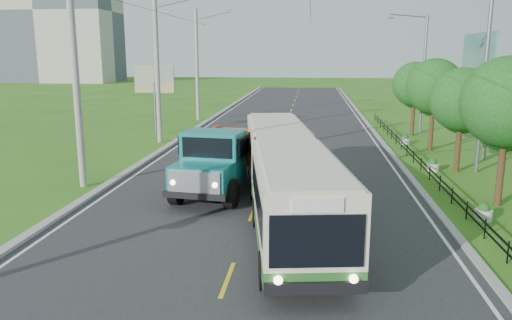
% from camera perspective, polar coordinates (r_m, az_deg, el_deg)
% --- Properties ---
extents(ground, '(240.00, 240.00, 0.00)m').
position_cam_1_polar(ground, '(14.00, -3.28, -13.54)').
color(ground, '#326518').
rests_on(ground, ground).
extents(road, '(14.00, 120.00, 0.02)m').
position_cam_1_polar(road, '(33.08, 2.46, 1.51)').
color(road, '#28282B').
rests_on(road, ground).
extents(curb_left, '(0.40, 120.00, 0.15)m').
position_cam_1_polar(curb_left, '(34.30, -9.63, 1.83)').
color(curb_left, '#9E9E99').
rests_on(curb_left, ground).
extents(curb_right, '(0.30, 120.00, 0.10)m').
position_cam_1_polar(curb_right, '(33.37, 14.81, 1.28)').
color(curb_right, '#9E9E99').
rests_on(curb_right, ground).
extents(edge_line_left, '(0.12, 120.00, 0.00)m').
position_cam_1_polar(edge_line_left, '(34.16, -8.74, 1.73)').
color(edge_line_left, silver).
rests_on(edge_line_left, road).
extents(edge_line_right, '(0.12, 120.00, 0.00)m').
position_cam_1_polar(edge_line_right, '(33.31, 13.96, 1.25)').
color(edge_line_right, silver).
rests_on(edge_line_right, road).
extents(centre_dash, '(0.12, 2.20, 0.00)m').
position_cam_1_polar(centre_dash, '(13.99, -3.29, -13.45)').
color(centre_dash, yellow).
rests_on(centre_dash, road).
extents(railing_right, '(0.04, 40.00, 0.60)m').
position_cam_1_polar(railing_right, '(27.69, 18.34, -0.56)').
color(railing_right, black).
rests_on(railing_right, ground).
extents(pole_near, '(3.51, 0.32, 10.00)m').
position_cam_1_polar(pole_near, '(23.87, -19.84, 9.05)').
color(pole_near, gray).
rests_on(pole_near, ground).
extents(pole_mid, '(3.51, 0.32, 10.00)m').
position_cam_1_polar(pole_mid, '(35.05, -11.17, 10.25)').
color(pole_mid, gray).
rests_on(pole_mid, ground).
extents(pole_far, '(3.51, 0.32, 10.00)m').
position_cam_1_polar(pole_far, '(46.64, -6.72, 10.78)').
color(pole_far, gray).
rests_on(pole_far, ground).
extents(tree_third, '(3.60, 3.62, 6.00)m').
position_cam_1_polar(tree_third, '(22.08, 26.81, 5.41)').
color(tree_third, '#382314').
rests_on(tree_third, ground).
extents(tree_fourth, '(3.24, 3.31, 5.40)m').
position_cam_1_polar(tree_fourth, '(27.79, 22.49, 6.05)').
color(tree_fourth, '#382314').
rests_on(tree_fourth, ground).
extents(tree_fifth, '(3.48, 3.52, 5.80)m').
position_cam_1_polar(tree_fifth, '(33.56, 19.74, 7.59)').
color(tree_fifth, '#382314').
rests_on(tree_fifth, ground).
extents(tree_back, '(3.30, 3.36, 5.50)m').
position_cam_1_polar(tree_back, '(39.42, 17.74, 7.99)').
color(tree_back, '#382314').
rests_on(tree_back, ground).
extents(streetlight_mid, '(3.02, 0.20, 9.07)m').
position_cam_1_polar(streetlight_mid, '(27.80, 24.36, 8.63)').
color(streetlight_mid, slate).
rests_on(streetlight_mid, ground).
extents(streetlight_far, '(3.02, 0.20, 9.07)m').
position_cam_1_polar(streetlight_far, '(41.34, 18.43, 9.84)').
color(streetlight_far, slate).
rests_on(streetlight_far, ground).
extents(planter_near, '(0.64, 0.64, 0.67)m').
position_cam_1_polar(planter_near, '(20.37, 24.56, -5.51)').
color(planter_near, silver).
rests_on(planter_near, ground).
extents(planter_mid, '(0.64, 0.64, 0.67)m').
position_cam_1_polar(planter_mid, '(27.82, 19.55, -0.62)').
color(planter_mid, silver).
rests_on(planter_mid, ground).
extents(planter_far, '(0.64, 0.64, 0.67)m').
position_cam_1_polar(planter_far, '(35.51, 16.68, 2.19)').
color(planter_far, silver).
rests_on(planter_far, ground).
extents(billboard_left, '(3.00, 0.20, 5.20)m').
position_cam_1_polar(billboard_left, '(38.33, -11.54, 8.53)').
color(billboard_left, slate).
rests_on(billboard_left, ground).
extents(billboard_right, '(0.24, 6.00, 7.30)m').
position_cam_1_polar(billboard_right, '(34.00, 24.04, 9.83)').
color(billboard_right, slate).
rests_on(billboard_right, ground).
extents(apartment_near, '(28.00, 14.00, 30.00)m').
position_cam_1_polar(apartment_near, '(122.04, -22.48, 15.35)').
color(apartment_near, '#B7B2A3').
rests_on(apartment_near, ground).
extents(apartment_far, '(24.00, 14.00, 26.00)m').
position_cam_1_polar(apartment_far, '(156.02, -26.23, 13.37)').
color(apartment_far, '#B7B2A3').
rests_on(apartment_far, ground).
extents(bus, '(4.70, 15.44, 2.94)m').
position_cam_1_polar(bus, '(18.90, 3.31, -1.05)').
color(bus, '#2B6327').
rests_on(bus, ground).
extents(dump_truck, '(3.42, 7.09, 2.87)m').
position_cam_1_polar(dump_truck, '(22.14, -4.05, 0.49)').
color(dump_truck, '#137275').
rests_on(dump_truck, ground).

